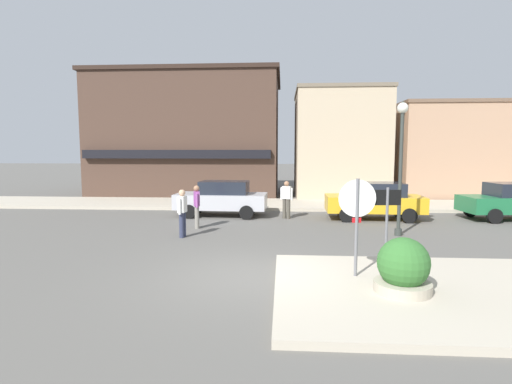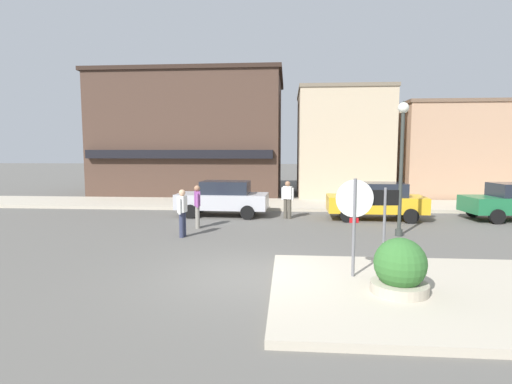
% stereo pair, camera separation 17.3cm
% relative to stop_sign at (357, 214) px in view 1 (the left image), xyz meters
% --- Properties ---
extents(ground_plane, '(160.00, 160.00, 0.00)m').
position_rel_stop_sign_xyz_m(ground_plane, '(-2.33, 0.25, -1.52)').
color(ground_plane, '#5B5954').
extents(sidewalk_corner, '(6.40, 4.80, 0.15)m').
position_rel_stop_sign_xyz_m(sidewalk_corner, '(1.44, -0.74, -1.44)').
color(sidewalk_corner, '#B7AD99').
rests_on(sidewalk_corner, ground).
extents(kerb_far, '(80.00, 4.00, 0.15)m').
position_rel_stop_sign_xyz_m(kerb_far, '(-2.33, 12.27, -1.44)').
color(kerb_far, '#B7AD99').
rests_on(kerb_far, ground).
extents(stop_sign, '(0.82, 0.10, 2.30)m').
position_rel_stop_sign_xyz_m(stop_sign, '(0.00, 0.00, 0.00)').
color(stop_sign, slate).
rests_on(stop_sign, ground).
extents(one_way_sign, '(0.60, 0.08, 2.10)m').
position_rel_stop_sign_xyz_m(one_way_sign, '(0.67, 0.10, -0.19)').
color(one_way_sign, slate).
rests_on(one_way_sign, ground).
extents(planter, '(1.10, 1.10, 1.23)m').
position_rel_stop_sign_xyz_m(planter, '(0.74, -0.96, -0.96)').
color(planter, '#ADA38E').
rests_on(planter, ground).
extents(lamp_post, '(0.36, 0.36, 4.54)m').
position_rel_stop_sign_xyz_m(lamp_post, '(2.35, 5.05, 1.44)').
color(lamp_post, '#333833').
rests_on(lamp_post, ground).
extents(parked_car_nearest, '(4.06, 1.99, 1.56)m').
position_rel_stop_sign_xyz_m(parked_car_nearest, '(-4.31, 8.78, -0.71)').
color(parked_car_nearest, '#B7B7BC').
rests_on(parked_car_nearest, ground).
extents(parked_car_second, '(4.04, 1.96, 1.56)m').
position_rel_stop_sign_xyz_m(parked_car_second, '(2.29, 8.36, -0.71)').
color(parked_car_second, gold).
rests_on(parked_car_second, ground).
extents(pedestrian_crossing_near, '(0.30, 0.56, 1.61)m').
position_rel_stop_sign_xyz_m(pedestrian_crossing_near, '(-4.82, 5.89, -0.65)').
color(pedestrian_crossing_near, gray).
rests_on(pedestrian_crossing_near, ground).
extents(pedestrian_crossing_far, '(0.26, 0.56, 1.61)m').
position_rel_stop_sign_xyz_m(pedestrian_crossing_far, '(-4.96, 4.31, -0.65)').
color(pedestrian_crossing_far, '#2D334C').
rests_on(pedestrian_crossing_far, ground).
extents(pedestrian_kerb_side, '(0.55, 0.32, 1.61)m').
position_rel_stop_sign_xyz_m(pedestrian_kerb_side, '(-1.45, 8.27, -0.65)').
color(pedestrian_kerb_side, '#4C473D').
rests_on(pedestrian_kerb_side, ground).
extents(building_corner_shop, '(11.94, 8.75, 7.80)m').
position_rel_stop_sign_xyz_m(building_corner_shop, '(-7.81, 18.40, 2.39)').
color(building_corner_shop, '#473328').
rests_on(building_corner_shop, ground).
extents(building_storefront_left_near, '(5.43, 6.15, 6.58)m').
position_rel_stop_sign_xyz_m(building_storefront_left_near, '(1.86, 16.81, 1.78)').
color(building_storefront_left_near, tan).
rests_on(building_storefront_left_near, ground).
extents(building_storefront_left_mid, '(7.00, 6.72, 5.78)m').
position_rel_stop_sign_xyz_m(building_storefront_left_mid, '(8.84, 17.78, 1.38)').
color(building_storefront_left_mid, tan).
rests_on(building_storefront_left_mid, ground).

